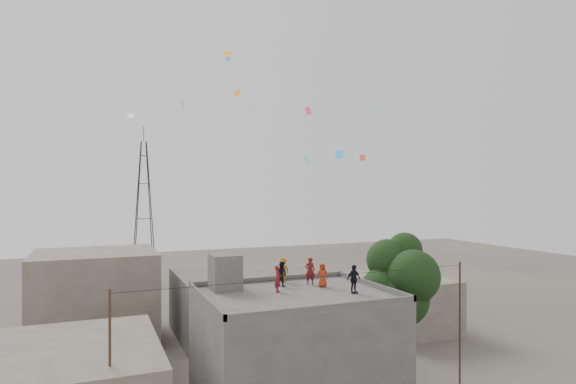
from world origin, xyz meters
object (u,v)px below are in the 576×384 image
object	(u,v)px
tree	(401,282)
transmission_tower	(144,211)
person_red_adult	(310,271)
stair_head_box	(225,272)
person_dark_adult	(354,279)

from	to	relation	value
tree	transmission_tower	world-z (taller)	transmission_tower
person_red_adult	stair_head_box	bearing A→B (deg)	13.09
stair_head_box	person_red_adult	xyz separation A→B (m)	(5.09, -0.49, -0.19)
stair_head_box	transmission_tower	xyz separation A→B (m)	(-0.80, 37.40, 1.97)
transmission_tower	person_red_adult	bearing A→B (deg)	-81.16
tree	transmission_tower	size ratio (longest dim) A/B	0.45
stair_head_box	transmission_tower	size ratio (longest dim) A/B	0.10
person_red_adult	person_dark_adult	bearing A→B (deg)	128.36
tree	person_dark_adult	distance (m)	4.71
tree	transmission_tower	xyz separation A→B (m)	(-11.37, 39.40, 2.97)
stair_head_box	tree	bearing A→B (deg)	-10.74
stair_head_box	person_dark_adult	xyz separation A→B (m)	(6.24, -3.70, -0.21)
tree	person_red_adult	distance (m)	5.73
tree	transmission_tower	distance (m)	41.12
stair_head_box	tree	size ratio (longest dim) A/B	0.22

